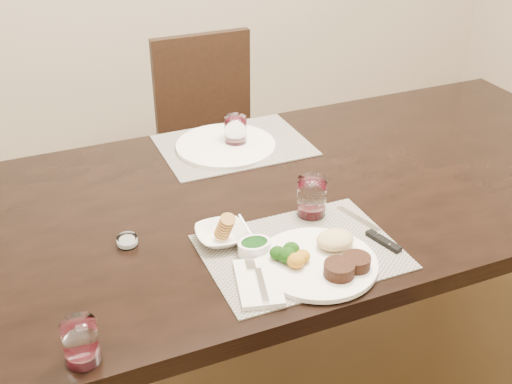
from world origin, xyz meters
name	(u,v)px	position (x,y,z in m)	size (l,w,h in m)	color
ground_plane	(309,371)	(0.00, 0.00, 0.00)	(4.50, 4.50, 0.00)	#432B15
dining_table	(318,207)	(0.00, 0.00, 0.67)	(2.00, 1.00, 0.75)	black
chair_far	(213,133)	(0.00, 0.93, 0.50)	(0.42, 0.42, 0.90)	black
placemat_near	(301,252)	(-0.20, -0.29, 0.75)	(0.46, 0.34, 0.00)	gray
placemat_far	(234,145)	(-0.14, 0.32, 0.75)	(0.46, 0.34, 0.00)	gray
dinner_plate	(323,259)	(-0.18, -0.35, 0.77)	(0.28, 0.28, 0.05)	white
napkin_fork	(258,282)	(-0.35, -0.36, 0.76)	(0.13, 0.19, 0.02)	white
steak_knife	(377,236)	(0.00, -0.31, 0.76)	(0.05, 0.24, 0.01)	white
cracker_bowl	(222,235)	(-0.36, -0.17, 0.77)	(0.14, 0.14, 0.06)	white
sauce_ramekin	(254,247)	(-0.31, -0.25, 0.77)	(0.08, 0.12, 0.06)	white
wine_glass_near	(312,199)	(-0.10, -0.15, 0.80)	(0.08, 0.08, 0.10)	silver
far_plate	(226,146)	(-0.17, 0.31, 0.76)	(0.31, 0.31, 0.01)	white
wine_glass_far	(236,133)	(-0.14, 0.31, 0.80)	(0.07, 0.07, 0.10)	silver
wine_glass_side	(81,344)	(-0.75, -0.44, 0.79)	(0.07, 0.07, 0.09)	silver
salt_cellar	(127,241)	(-0.58, -0.09, 0.76)	(0.05, 0.05, 0.02)	silver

